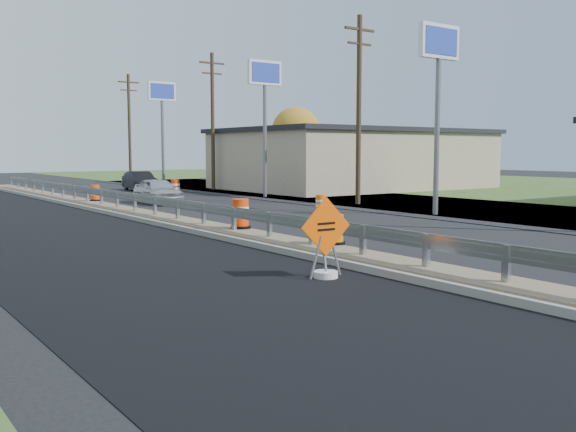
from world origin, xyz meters
TOP-DOWN VIEW (x-y plane):
  - ground at (0.00, 0.00)m, footprint 140.00×140.00m
  - grass_verge_far at (30.00, 10.00)m, footprint 40.00×120.00m
  - milled_overlay at (-4.40, 10.00)m, footprint 7.20×120.00m
  - median at (0.00, 8.00)m, footprint 1.60×55.00m
  - guardrail at (0.00, 9.00)m, footprint 0.10×46.15m
  - retail_building_near at (20.99, 20.00)m, footprint 18.50×12.50m
  - pylon_sign_south at (10.50, 3.00)m, footprint 2.20×0.30m
  - pylon_sign_mid at (10.50, 16.00)m, footprint 2.20×0.30m
  - pylon_sign_north at (10.50, 30.00)m, footprint 2.20×0.30m
  - utility_pole_smid at (11.50, 9.00)m, footprint 1.90×0.26m
  - utility_pole_nmid at (11.50, 24.00)m, footprint 1.90×0.26m
  - utility_pole_north at (11.50, 39.00)m, footprint 1.90×0.26m
  - tree_far_yellow at (26.00, 34.00)m, footprint 4.62×4.62m
  - caution_sign at (-1.83, -4.85)m, footprint 1.26×0.53m
  - barrel_median_near at (0.55, -2.31)m, footprint 0.54×0.54m
  - barrel_median_mid at (0.33, 2.13)m, footprint 0.65×0.65m
  - barrel_median_far at (0.45, 16.16)m, footprint 0.54×0.54m
  - barrel_shoulder_near at (7.00, 6.38)m, footprint 0.56×0.56m
  - barrel_shoulder_mid at (7.00, 20.72)m, footprint 0.66×0.66m
  - barrel_shoulder_far at (7.87, 27.25)m, footprint 0.67×0.67m
  - car_silver at (3.45, 15.35)m, footprint 1.74×3.96m
  - car_dark_mid at (7.00, 26.11)m, footprint 1.71×4.13m

SIDE VIEW (x-z plane):
  - ground at x=0.00m, z-range 0.00..0.00m
  - milled_overlay at x=-4.40m, z-range 0.00..0.01m
  - grass_verge_far at x=30.00m, z-range 0.00..0.03m
  - median at x=0.00m, z-range 0.00..0.23m
  - barrel_shoulder_near at x=7.00m, z-range -0.02..0.80m
  - caution_sign at x=-1.83m, z-range -0.43..1.31m
  - barrel_shoulder_mid at x=7.00m, z-range -0.02..0.95m
  - barrel_shoulder_far at x=7.87m, z-range -0.02..0.96m
  - barrel_median_far at x=0.45m, z-range 0.21..1.00m
  - barrel_median_near at x=0.55m, z-range 0.21..1.01m
  - car_silver at x=3.45m, z-range 0.00..1.32m
  - car_dark_mid at x=7.00m, z-range 0.00..1.33m
  - barrel_median_mid at x=0.33m, z-range 0.21..1.16m
  - guardrail at x=0.00m, z-range 0.37..1.09m
  - retail_building_near at x=20.99m, z-range 0.02..4.29m
  - tree_far_yellow at x=26.00m, z-range 1.11..7.97m
  - utility_pole_smid at x=11.50m, z-range 0.23..9.63m
  - utility_pole_nmid at x=11.50m, z-range 0.23..9.63m
  - utility_pole_north at x=11.50m, z-range 0.23..9.63m
  - pylon_sign_south at x=10.50m, z-range 2.53..10.43m
  - pylon_sign_mid at x=10.50m, z-range 2.53..10.43m
  - pylon_sign_north at x=10.50m, z-range 2.53..10.43m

